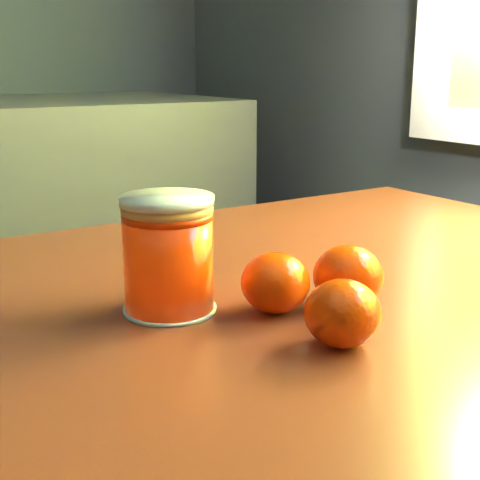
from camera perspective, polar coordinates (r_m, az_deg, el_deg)
table at (r=0.63m, az=1.45°, el=-14.24°), size 1.04×0.73×0.78m
juice_glass at (r=0.56m, az=-6.13°, el=-1.29°), size 0.08×0.08×0.10m
orange_front at (r=0.59m, az=9.22°, el=-3.06°), size 0.08×0.08×0.05m
orange_back at (r=0.57m, az=3.04°, el=-3.65°), size 0.08×0.08×0.05m
orange_extra at (r=0.50m, az=8.75°, el=-6.20°), size 0.07×0.07×0.05m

